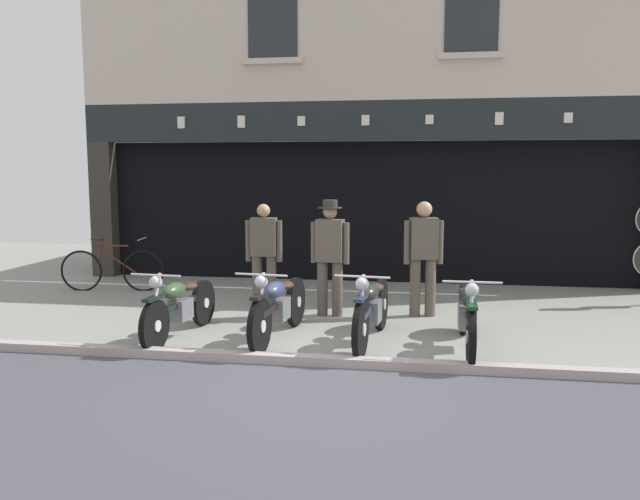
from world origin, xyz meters
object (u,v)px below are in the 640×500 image
object	(u,v)px
motorcycle_center_left	(279,305)
advert_board_near	(284,195)
shopkeeper_center	(330,252)
salesman_right	(423,253)
motorcycle_center	(372,308)
leaning_bicycle	(112,269)
motorcycle_center_right	(467,313)
advert_board_far	(232,190)
motorcycle_left	(180,305)
salesman_left	(264,251)

from	to	relation	value
motorcycle_center_left	advert_board_near	bearing A→B (deg)	-72.89
shopkeeper_center	salesman_right	bearing A→B (deg)	-165.53
salesman_right	advert_board_near	size ratio (longest dim) A/B	1.64
motorcycle_center_left	salesman_right	bearing A→B (deg)	-132.78
motorcycle_center	leaning_bicycle	xyz separation A→B (m)	(-4.70, 2.63, -0.05)
motorcycle_center	motorcycle_center_right	size ratio (longest dim) A/B	1.00
salesman_right	motorcycle_center	bearing A→B (deg)	57.05
shopkeeper_center	advert_board_near	world-z (taller)	advert_board_near
salesman_right	advert_board_far	xyz separation A→B (m)	(-3.65, 2.81, 0.78)
shopkeeper_center	advert_board_far	size ratio (longest dim) A/B	1.54
leaning_bicycle	motorcycle_center_left	bearing A→B (deg)	44.85
motorcycle_left	advert_board_far	xyz separation A→B (m)	(-0.67, 4.49, 1.28)
salesman_left	motorcycle_center	bearing A→B (deg)	132.26
salesman_right	advert_board_far	bearing A→B (deg)	-49.04
salesman_left	shopkeeper_center	size ratio (longest dim) A/B	0.95
motorcycle_center	advert_board_near	bearing A→B (deg)	-59.30
motorcycle_left	motorcycle_center	bearing A→B (deg)	-171.44
salesman_left	shopkeeper_center	xyz separation A→B (m)	(1.06, -0.39, 0.05)
motorcycle_center	salesman_left	world-z (taller)	salesman_left
motorcycle_left	motorcycle_center	size ratio (longest dim) A/B	0.94
motorcycle_left	advert_board_far	size ratio (longest dim) A/B	1.77
motorcycle_center_right	advert_board_near	world-z (taller)	advert_board_near
shopkeeper_center	leaning_bicycle	xyz separation A→B (m)	(-3.99, 1.29, -0.54)
salesman_right	leaning_bicycle	size ratio (longest dim) A/B	0.92
motorcycle_center_left	advert_board_near	size ratio (longest dim) A/B	2.04
advert_board_near	advert_board_far	bearing A→B (deg)	180.00
salesman_left	advert_board_far	xyz separation A→B (m)	(-1.28, 2.61, 0.82)
advert_board_near	leaning_bicycle	size ratio (longest dim) A/B	0.56
motorcycle_center	leaning_bicycle	size ratio (longest dim) A/B	1.15
motorcycle_left	advert_board_far	bearing A→B (deg)	-76.26
motorcycle_center_left	motorcycle_center_right	distance (m)	2.26
advert_board_far	leaning_bicycle	world-z (taller)	advert_board_far
motorcycle_center_left	motorcycle_center	world-z (taller)	motorcycle_center
motorcycle_center	salesman_right	xyz separation A→B (m)	(0.61, 1.55, 0.48)
motorcycle_center_left	shopkeeper_center	bearing A→B (deg)	-102.42
motorcycle_center_left	motorcycle_left	bearing A→B (deg)	11.86
motorcycle_center_right	shopkeeper_center	size ratio (longest dim) A/B	1.23
motorcycle_center_right	advert_board_far	xyz separation A→B (m)	(-4.16, 4.44, 1.26)
motorcycle_left	salesman_left	world-z (taller)	salesman_left
motorcycle_center_right	shopkeeper_center	world-z (taller)	shopkeeper_center
shopkeeper_center	leaning_bicycle	world-z (taller)	shopkeeper_center
shopkeeper_center	advert_board_far	world-z (taller)	advert_board_far
shopkeeper_center	motorcycle_left	bearing A→B (deg)	47.45
advert_board_far	motorcycle_center_left	bearing A→B (deg)	-66.48
motorcycle_center	salesman_right	bearing A→B (deg)	-105.70
motorcycle_left	advert_board_near	xyz separation A→B (m)	(0.35, 4.49, 1.19)
leaning_bicycle	shopkeeper_center	bearing A→B (deg)	63.58
motorcycle_left	salesman_left	xyz separation A→B (m)	(0.61, 1.87, 0.45)
motorcycle_center_left	motorcycle_center	xyz separation A→B (m)	(1.14, 0.00, 0.00)
shopkeeper_center	salesman_right	world-z (taller)	shopkeeper_center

